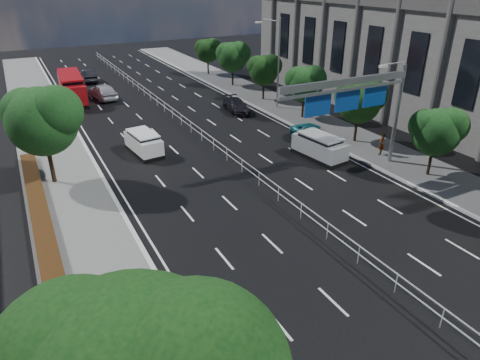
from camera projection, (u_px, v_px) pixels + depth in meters
ground at (381, 282)px, 19.67m from camera, size 160.00×160.00×0.00m
kerb_near at (201, 354)px, 15.85m from camera, size 0.25×140.00×0.15m
median_fence at (194, 129)px, 37.33m from camera, size 0.05×85.00×1.02m
hedge_near at (59, 303)px, 17.88m from camera, size 1.00×36.00×0.44m
toilet_sign at (142, 313)px, 13.77m from camera, size 1.62×0.18×4.34m
overhead_gantry at (358, 95)px, 28.05m from camera, size 10.24×0.38×7.45m
streetlight_far at (276, 58)px, 42.49m from camera, size 2.78×2.40×9.00m
civic_hall at (405, 43)px, 44.42m from camera, size 14.40×36.00×14.35m
near_tree_back at (42, 118)px, 26.91m from camera, size 4.84×4.51×6.69m
far_tree_c at (437, 129)px, 28.46m from camera, size 3.52×3.28×4.94m
far_tree_d at (360, 99)px, 34.31m from camera, size 3.85×3.59×5.34m
far_tree_e at (305, 82)px, 40.33m from camera, size 3.63×3.38×5.13m
far_tree_f at (264, 68)px, 46.32m from camera, size 3.52×3.28×5.02m
far_tree_g at (233, 55)px, 52.17m from camera, size 3.96×3.69×5.45m
far_tree_h at (208, 49)px, 58.27m from camera, size 3.41×3.18×4.91m
white_minivan at (144, 143)px, 33.36m from camera, size 2.14×4.16×1.74m
red_bus at (72, 86)px, 47.39m from camera, size 2.84×9.78×2.89m
near_car_silver at (103, 91)px, 47.93m from camera, size 2.64×5.24×1.71m
near_car_dark at (88, 75)px, 55.70m from camera, size 1.80×4.81×1.57m
silver_minivan at (320, 147)px, 32.51m from camera, size 2.41×4.63×1.84m
parked_car_teal at (315, 134)px, 35.74m from camera, size 2.36×4.76×1.30m
parked_car_dark at (236, 105)px, 43.55m from camera, size 2.40×4.67×1.30m
pedestrian_a at (381, 144)px, 32.81m from camera, size 0.72×0.70×1.67m
pedestrian_b at (309, 106)px, 42.24m from camera, size 0.89×0.74×1.69m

